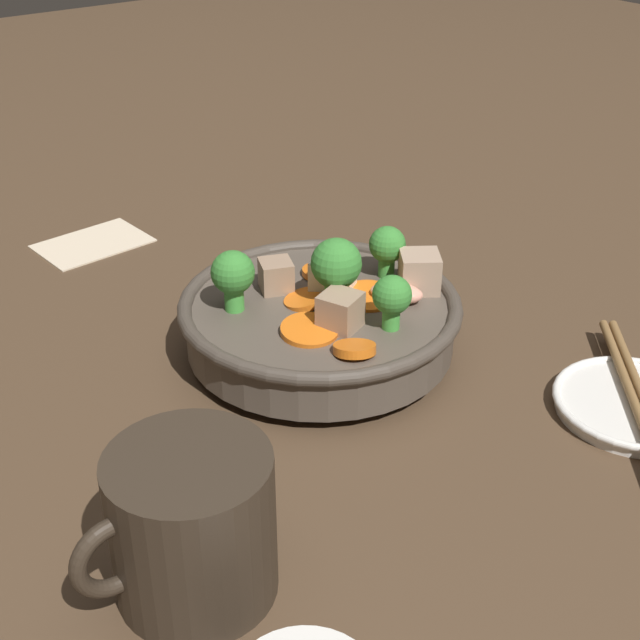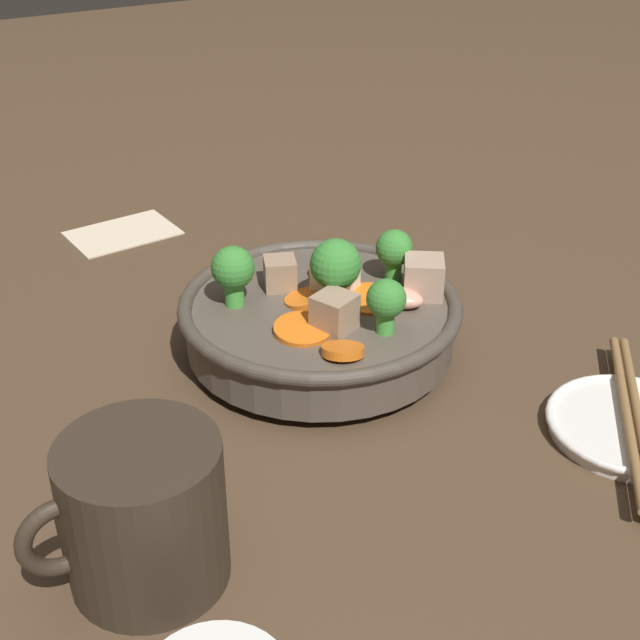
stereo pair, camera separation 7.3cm
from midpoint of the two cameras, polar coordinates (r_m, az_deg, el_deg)
name	(u,v)px [view 2 (the right image)]	position (r m, az deg, el deg)	size (l,w,h in m)	color
ground_plane	(320,354)	(0.75, 2.80, -2.25)	(3.00, 3.00, 0.00)	#4C3826
stirfry_bowl	(322,316)	(0.73, 2.98, 0.20)	(0.23, 0.23, 0.11)	#51473D
side_saucer	(630,426)	(0.71, 22.10, -6.40)	(0.12, 0.12, 0.01)	white
dark_mug	(142,514)	(0.53, -7.37, -12.36)	(0.12, 0.10, 0.09)	#33281E
napkin	(123,232)	(0.98, -10.43, 5.48)	(0.12, 0.09, 0.00)	beige
chopsticks_pair	(632,415)	(0.70, 22.25, -5.77)	(0.15, 0.17, 0.01)	olive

